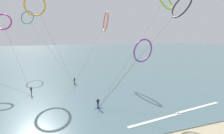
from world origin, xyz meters
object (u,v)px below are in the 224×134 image
at_px(surfer_emerald, 75,81).
at_px(kite_teal, 28,18).
at_px(kite_amber, 35,5).
at_px(kite_magenta, 3,22).
at_px(kite_lime, 164,0).
at_px(kite_charcoal, 181,6).
at_px(surfer_navy, 31,91).
at_px(kite_violet, 143,51).
at_px(kite_coral, 106,21).
at_px(surfer_cobalt, 98,104).

distance_m(surfer_emerald, kite_teal, 31.15).
distance_m(kite_amber, kite_magenta, 8.83).
distance_m(kite_magenta, kite_lime, 37.84).
distance_m(kite_teal, kite_magenta, 16.03).
xyz_separation_m(kite_amber, kite_teal, (-4.05, 17.78, -1.30)).
relative_size(surfer_emerald, kite_amber, 0.08).
height_order(kite_charcoal, kite_magenta, kite_charcoal).
relative_size(surfer_navy, kite_teal, 0.07).
relative_size(kite_violet, kite_amber, 0.52).
xyz_separation_m(surfer_emerald, kite_teal, (-11.84, 23.64, 16.47)).
relative_size(kite_coral, kite_violet, 1.60).
bearing_deg(kite_violet, kite_lime, -150.55).
height_order(surfer_emerald, kite_amber, kite_amber).
xyz_separation_m(kite_charcoal, kite_violet, (-5.41, 1.41, -6.69)).
relative_size(kite_amber, kite_teal, 0.81).
bearing_deg(kite_amber, surfer_navy, 60.62).
xyz_separation_m(surfer_navy, kite_charcoal, (23.19, -13.09, 15.06)).
height_order(surfer_emerald, kite_teal, kite_teal).
relative_size(surfer_cobalt, kite_violet, 0.15).
xyz_separation_m(kite_teal, kite_lime, (30.88, -30.51, 1.87)).
relative_size(kite_amber, kite_lime, 0.98).
relative_size(surfer_emerald, kite_teal, 0.07).
relative_size(surfer_cobalt, kite_lime, 0.08).
distance_m(kite_charcoal, kite_violet, 8.72).
distance_m(surfer_cobalt, surfer_emerald, 15.02).
relative_size(surfer_emerald, kite_charcoal, 0.10).
distance_m(kite_violet, kite_lime, 17.04).
bearing_deg(kite_amber, kite_coral, 150.12).
bearing_deg(kite_violet, kite_amber, -66.70).
xyz_separation_m(kite_coral, kite_charcoal, (5.34, -21.80, 0.74)).
bearing_deg(kite_coral, kite_amber, -91.98).
xyz_separation_m(surfer_emerald, surfer_navy, (-8.82, -4.65, 0.00)).
height_order(surfer_cobalt, kite_amber, kite_amber).
height_order(kite_violet, kite_magenta, kite_magenta).
distance_m(kite_charcoal, kite_teal, 49.00).
xyz_separation_m(kite_amber, kite_magenta, (-7.59, 2.36, -3.85)).
distance_m(surfer_navy, kite_coral, 24.49).
relative_size(surfer_emerald, kite_lime, 0.08).
bearing_deg(surfer_cobalt, surfer_emerald, -18.63).
height_order(surfer_navy, kite_charcoal, kite_charcoal).
xyz_separation_m(surfer_cobalt, kite_amber, (-9.80, 20.74, 17.77)).
relative_size(kite_charcoal, kite_teal, 0.68).
height_order(surfer_cobalt, kite_teal, kite_teal).
height_order(surfer_cobalt, surfer_emerald, same).
bearing_deg(surfer_navy, kite_teal, -9.57).
bearing_deg(kite_coral, kite_teal, -129.05).
distance_m(kite_coral, kite_violet, 21.24).
relative_size(kite_coral, kite_charcoal, 1.00).
bearing_deg(kite_charcoal, kite_violet, -102.67).
relative_size(kite_charcoal, kite_lime, 0.82).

